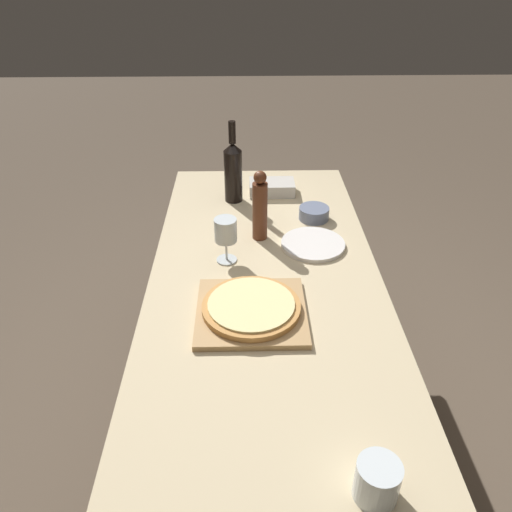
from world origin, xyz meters
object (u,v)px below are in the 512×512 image
Objects in this scene: wine_bottle at (233,171)px; wine_glass at (226,232)px; pizza at (251,306)px; pepper_mill at (260,207)px; small_bowl at (314,213)px.

wine_bottle is 0.45m from wine_glass.
pizza is 0.30m from wine_glass.
pepper_mill is (0.10, -0.30, -0.01)m from wine_bottle.
small_bowl is (0.21, 0.13, -0.10)m from pepper_mill.
wine_bottle is 0.32m from pepper_mill.
pizza is 0.86× the size of wine_bottle.
pizza is at bearing -113.68° from small_bowl.
pepper_mill reaches higher than small_bowl.
wine_bottle is (-0.06, 0.73, 0.10)m from pizza.
pepper_mill is at bearing 85.07° from pizza.
pizza is 0.62m from small_bowl.
small_bowl reaches higher than pizza.
wine_bottle reaches higher than small_bowl.
wine_bottle reaches higher than wine_glass.
wine_bottle is at bearing 87.76° from wine_glass.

